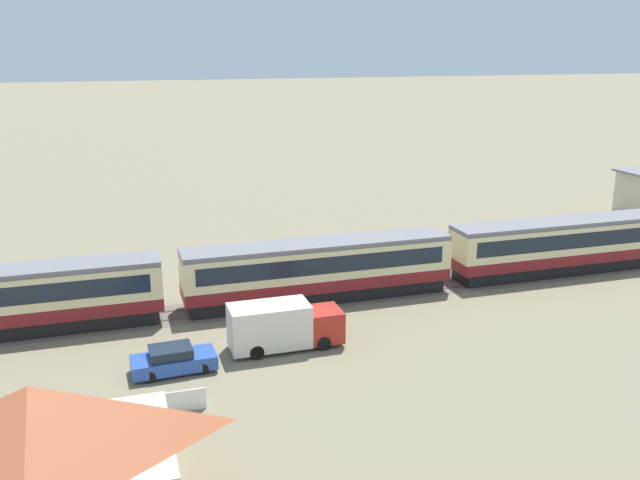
% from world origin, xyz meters
% --- Properties ---
extents(passenger_train, '(94.11, 2.95, 3.97)m').
position_xyz_m(passenger_train, '(-27.05, 1.75, 2.20)').
color(passenger_train, maroon).
rests_on(passenger_train, ground_plane).
extents(railway_track, '(143.64, 3.60, 0.04)m').
position_xyz_m(railway_track, '(-25.93, 1.75, 0.01)').
color(railway_track, '#665B51').
rests_on(railway_track, ground_plane).
extents(cottage_terracotta_roof, '(10.03, 6.52, 5.16)m').
position_xyz_m(cottage_terracotta_roof, '(-43.09, -15.86, 2.68)').
color(cottage_terracotta_roof, beige).
rests_on(cottage_terracotta_roof, ground_plane).
extents(parked_car_blue, '(4.36, 2.01, 1.39)m').
position_xyz_m(parked_car_blue, '(-37.55, -5.92, 0.65)').
color(parked_car_blue, '#284CA8').
rests_on(parked_car_blue, ground_plane).
extents(delivery_truck_red, '(6.31, 2.17, 2.62)m').
position_xyz_m(delivery_truck_red, '(-31.45, -4.82, 1.33)').
color(delivery_truck_red, '#B2281E').
rests_on(delivery_truck_red, ground_plane).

